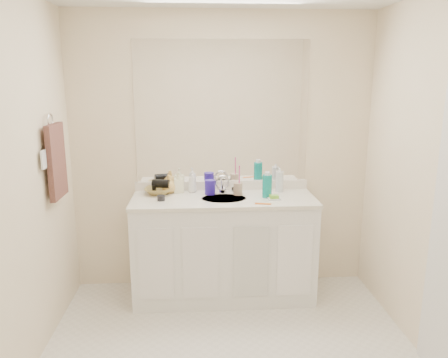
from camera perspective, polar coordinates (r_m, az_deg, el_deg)
wall_back at (r=3.82m, az=-0.30°, el=3.30°), size 2.60×0.02×2.40m
wall_front at (r=1.34m, az=6.25°, el=-16.06°), size 2.60×0.02×2.40m
wall_left at (r=2.76m, az=-26.61°, el=-1.96°), size 0.02×2.60×2.40m
vanity_cabinet at (r=3.77m, az=-0.05°, el=-9.12°), size 1.50×0.55×0.85m
countertop at (r=3.62m, az=-0.05°, el=-2.67°), size 1.52×0.57×0.03m
backsplash at (r=3.86m, az=-0.28°, el=-0.83°), size 1.52×0.03×0.08m
sink_basin at (r=3.60m, az=-0.03°, el=-2.71°), size 0.37×0.37×0.02m
faucet at (r=3.76m, az=-0.20°, el=-0.98°), size 0.02×0.02×0.11m
mirror at (r=3.77m, az=-0.30°, el=8.69°), size 1.48×0.01×1.20m
blue_mug at (r=3.71m, az=-1.84°, el=-1.07°), size 0.10×0.10×0.12m
tan_cup at (r=3.69m, az=1.84°, el=-1.29°), size 0.08×0.08×0.10m
toothbrush at (r=3.67m, az=2.01°, el=0.19°), size 0.01×0.04×0.21m
mouthwash_bottle at (r=3.63m, az=5.65°, el=-0.94°), size 0.08×0.08×0.19m
clear_pump_bottle at (r=3.82m, az=7.26°, el=-0.33°), size 0.08×0.08×0.18m
soap_dish at (r=3.58m, az=6.53°, el=-2.60°), size 0.10×0.08×0.01m
green_soap at (r=3.58m, az=6.54°, el=-2.31°), size 0.07×0.05×0.03m
orange_comb at (r=3.45m, az=5.12°, el=-3.23°), size 0.13×0.05×0.01m
dark_jar at (r=3.56m, az=-8.22°, el=-2.47°), size 0.07×0.07×0.04m
soap_bottle_white at (r=3.78m, az=-4.17°, el=-0.37°), size 0.09×0.09×0.18m
soap_bottle_cream at (r=3.78m, az=-5.94°, el=-0.40°), size 0.09×0.09×0.18m
soap_bottle_yellow at (r=3.78m, az=-7.19°, el=-0.64°), size 0.14×0.14×0.16m
wicker_basket at (r=3.77m, az=-8.50°, el=-1.51°), size 0.27×0.27×0.06m
hair_dryer at (r=3.75m, az=-8.23°, el=-0.61°), size 0.16×0.11×0.07m
towel_ring at (r=3.41m, az=-21.76°, el=7.13°), size 0.01×0.11×0.11m
hand_towel at (r=3.45m, az=-21.02°, el=2.19°), size 0.04×0.32×0.55m
switch_plate at (r=3.26m, az=-22.49°, el=2.36°), size 0.01×0.08×0.13m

